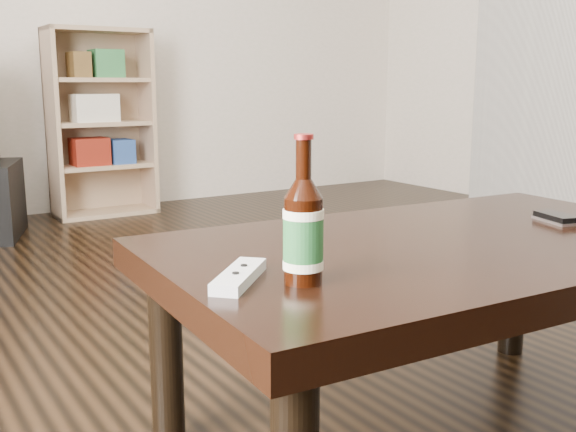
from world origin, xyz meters
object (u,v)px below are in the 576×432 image
remote (239,276)px  beer_bottle (303,232)px  bookshelf (99,120)px  coffee_table (445,267)px  phone (557,218)px

remote → beer_bottle: bearing=9.8°
bookshelf → coffee_table: size_ratio=0.87×
remote → bookshelf: bearing=122.0°
phone → remote: (-0.88, -0.02, 0.00)m
coffee_table → remote: remote is taller
bookshelf → phone: (0.16, -3.06, -0.10)m
coffee_table → beer_bottle: (-0.44, -0.10, 0.15)m
beer_bottle → phone: beer_bottle is taller
bookshelf → beer_bottle: bookshelf is taller
coffee_table → beer_bottle: 0.47m
bookshelf → phone: 3.07m
bookshelf → coffee_table: bearing=-94.0°
coffee_table → phone: (0.36, -0.01, 0.07)m
bookshelf → remote: bookshelf is taller
remote → coffee_table: bearing=49.4°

